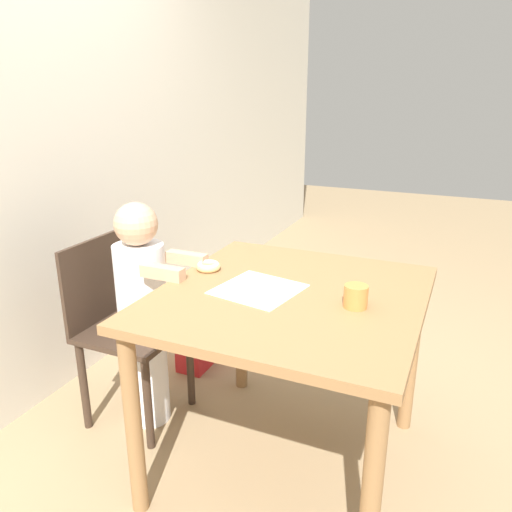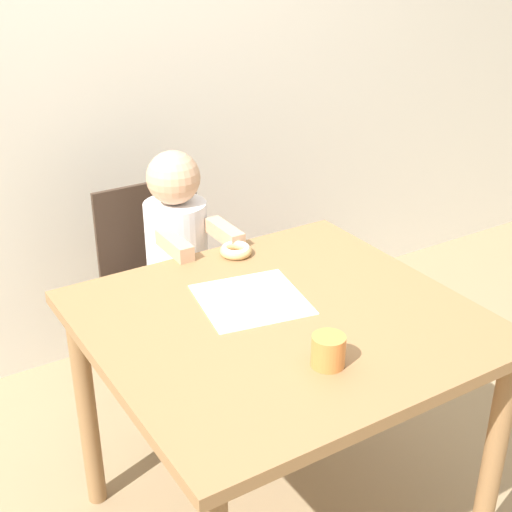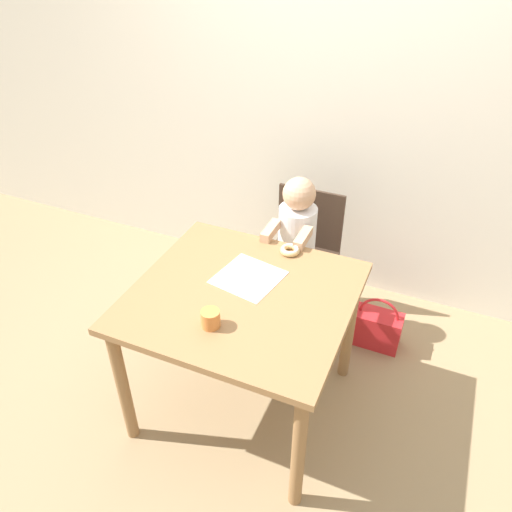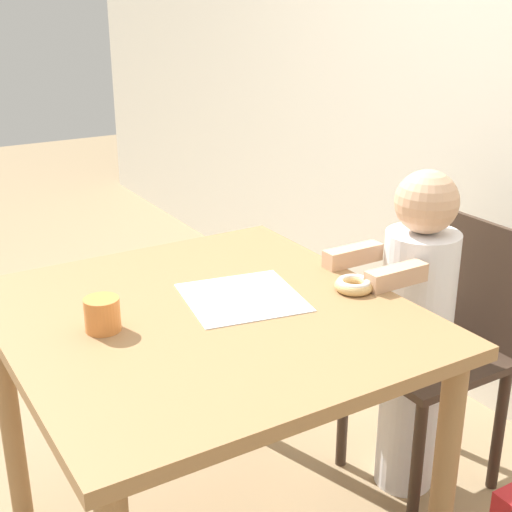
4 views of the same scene
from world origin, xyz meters
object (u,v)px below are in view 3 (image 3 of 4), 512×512
(chair, at_px, (301,256))
(donut, at_px, (290,250))
(child_figure, at_px, (296,255))
(cup, at_px, (211,319))
(handbag, at_px, (376,328))

(chair, xyz_separation_m, donut, (0.06, -0.41, 0.33))
(child_figure, height_order, donut, child_figure)
(chair, bearing_deg, donut, -81.18)
(child_figure, height_order, cup, child_figure)
(chair, height_order, cup, chair)
(cup, bearing_deg, child_figure, 86.51)
(child_figure, height_order, handbag, child_figure)
(child_figure, bearing_deg, donut, -77.82)
(chair, xyz_separation_m, handbag, (0.53, -0.08, -0.33))
(donut, xyz_separation_m, cup, (-0.12, -0.64, 0.02))
(cup, bearing_deg, donut, 79.29)
(donut, bearing_deg, child_figure, 102.18)
(child_figure, relative_size, cup, 12.52)
(chair, height_order, handbag, chair)
(chair, height_order, donut, chair)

